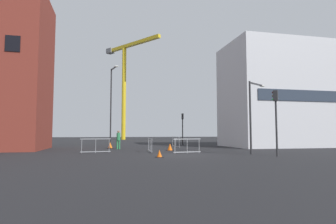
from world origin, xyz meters
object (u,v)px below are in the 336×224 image
(streetlamp_short, at_px, (253,109))
(traffic_cone_striped, at_px, (170,147))
(streetlamp_tall, at_px, (112,101))
(pedestrian_walking, at_px, (118,138))
(traffic_cone_by_barrier, at_px, (110,145))
(construction_crane, at_px, (125,75))
(traffic_cone_on_verge, at_px, (159,154))
(traffic_light_crosswalk, at_px, (183,124))
(traffic_light_corner, at_px, (276,112))

(streetlamp_short, distance_m, traffic_cone_striped, 7.60)
(streetlamp_tall, distance_m, pedestrian_walking, 5.28)
(traffic_cone_by_barrier, bearing_deg, pedestrian_walking, -63.49)
(streetlamp_short, bearing_deg, pedestrian_walking, 138.93)
(construction_crane, distance_m, streetlamp_tall, 32.37)
(streetlamp_short, distance_m, traffic_cone_by_barrier, 14.05)
(streetlamp_short, height_order, traffic_cone_on_verge, streetlamp_short)
(streetlamp_short, distance_m, pedestrian_walking, 12.42)
(traffic_cone_by_barrier, relative_size, traffic_cone_striped, 1.00)
(pedestrian_walking, bearing_deg, construction_crane, 85.63)
(traffic_cone_striped, distance_m, traffic_cone_on_verge, 6.47)
(traffic_light_crosswalk, bearing_deg, traffic_cone_striped, -111.64)
(traffic_light_corner, bearing_deg, traffic_light_crosswalk, 96.42)
(construction_crane, relative_size, traffic_cone_by_barrier, 34.70)
(construction_crane, bearing_deg, traffic_cone_on_verge, -90.65)
(traffic_cone_striped, bearing_deg, traffic_light_crosswalk, 68.36)
(traffic_light_corner, distance_m, pedestrian_walking, 14.16)
(traffic_cone_striped, bearing_deg, pedestrian_walking, 142.88)
(pedestrian_walking, height_order, traffic_cone_striped, pedestrian_walking)
(streetlamp_short, height_order, traffic_cone_by_barrier, streetlamp_short)
(pedestrian_walking, bearing_deg, streetlamp_tall, 100.08)
(construction_crane, xyz_separation_m, streetlamp_tall, (-3.25, -30.88, -9.14))
(construction_crane, relative_size, pedestrian_walking, 12.25)
(traffic_light_crosswalk, height_order, traffic_light_corner, traffic_light_corner)
(construction_crane, height_order, streetlamp_short, construction_crane)
(traffic_light_crosswalk, bearing_deg, streetlamp_tall, -163.86)
(traffic_light_crosswalk, xyz_separation_m, traffic_light_corner, (1.82, -16.18, 0.27))
(traffic_cone_striped, height_order, traffic_cone_on_verge, traffic_cone_striped)
(construction_crane, height_order, traffic_light_crosswalk, construction_crane)
(streetlamp_tall, height_order, traffic_cone_striped, streetlamp_tall)
(streetlamp_tall, distance_m, traffic_cone_on_verge, 13.92)
(streetlamp_short, xyz_separation_m, traffic_cone_by_barrier, (-9.94, 9.48, -2.97))
(traffic_light_corner, distance_m, traffic_cone_by_barrier, 15.81)
(streetlamp_tall, bearing_deg, traffic_cone_on_verge, -77.87)
(traffic_cone_striped, bearing_deg, traffic_cone_by_barrier, 136.72)
(traffic_light_crosswalk, xyz_separation_m, traffic_cone_striped, (-3.62, -9.12, -2.29))
(streetlamp_tall, relative_size, pedestrian_walking, 4.86)
(traffic_light_crosswalk, distance_m, traffic_cone_striped, 10.07)
(streetlamp_tall, xyz_separation_m, traffic_cone_by_barrier, (-0.10, -2.06, -4.61))
(streetlamp_short, relative_size, traffic_cone_on_verge, 11.33)
(construction_crane, xyz_separation_m, pedestrian_walking, (-2.63, -34.40, -13.03))
(traffic_cone_by_barrier, bearing_deg, traffic_cone_striped, -43.28)
(traffic_cone_on_verge, bearing_deg, pedestrian_walking, 102.90)
(streetlamp_short, height_order, traffic_light_corner, streetlamp_short)
(construction_crane, relative_size, traffic_cone_striped, 34.84)
(traffic_cone_striped, bearing_deg, traffic_cone_on_verge, -108.47)
(streetlamp_tall, xyz_separation_m, traffic_light_crosswalk, (8.42, 2.44, -2.32))
(streetlamp_tall, relative_size, traffic_light_corner, 1.96)
(traffic_light_corner, bearing_deg, pedestrian_walking, 133.25)
(construction_crane, relative_size, traffic_light_crosswalk, 5.52)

